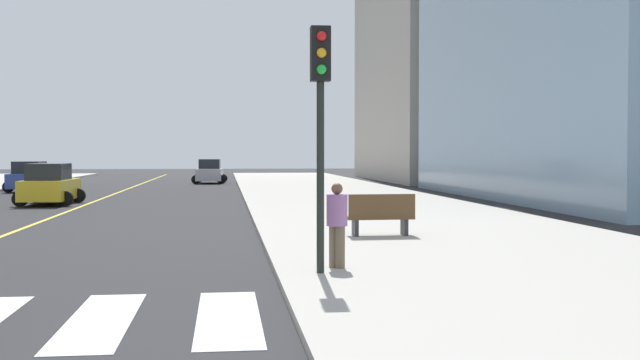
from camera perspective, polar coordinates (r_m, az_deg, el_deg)
The scene contains 9 objects.
sidewalk_kerb_east at distance 28.19m, azimuth 5.37°, elevation -2.71°, with size 10.00×120.00×0.15m, color #B2ADA3.
lane_divider_paint at distance 47.92m, azimuth -14.34°, elevation -0.92°, with size 0.16×80.00×0.01m, color yellow.
parking_garage_concrete at distance 71.64m, azimuth 11.37°, elevation 11.49°, with size 18.00×24.00×28.53m, color #B2ADA3.
car_blue_nearest at distance 51.47m, azimuth -20.00°, elevation 0.17°, with size 2.67×4.18×1.84m.
car_silver_second at distance 61.95m, azimuth -7.88°, elevation 0.57°, with size 2.72×4.25×1.86m.
car_yellow_third at distance 38.13m, azimuth -18.76°, elevation -0.38°, with size 2.70×4.26×1.88m.
traffic_light_near_corner at distance 14.66m, azimuth 0.04°, elevation 5.77°, with size 0.36×0.41×4.52m.
park_bench at distance 21.32m, azimuth 4.36°, elevation -2.55°, with size 1.82×0.62×1.12m.
pedestrian_waiting_east at distance 15.35m, azimuth 1.22°, elevation -2.96°, with size 0.40×0.40×1.64m.
Camera 1 is at (6.25, -7.46, 2.37)m, focal length 44.77 mm.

